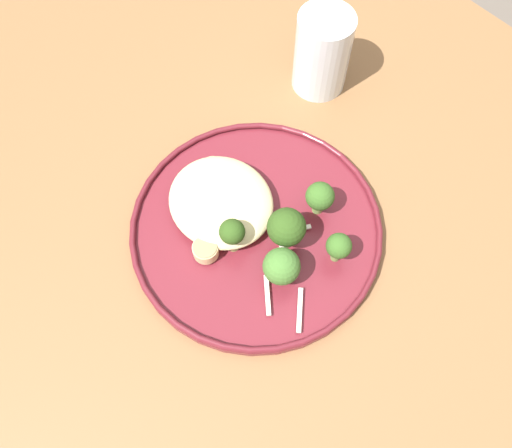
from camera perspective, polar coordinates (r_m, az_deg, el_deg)
ground at (r=1.33m, az=0.39°, el=-15.53°), size 6.00×6.00×0.00m
wooden_dining_table at (r=0.69m, az=0.72°, el=-5.63°), size 1.40×1.00×0.74m
dinner_plate at (r=0.62m, az=-0.00°, el=-0.46°), size 0.29×0.29×0.02m
noodle_bed at (r=0.62m, az=-4.05°, el=2.13°), size 0.13×0.11×0.03m
seared_scallop_tiny_bay at (r=0.65m, az=-4.59°, el=5.78°), size 0.03×0.03×0.01m
seared_scallop_tilted_round at (r=0.62m, az=-0.27°, el=2.21°), size 0.03×0.03×0.02m
seared_scallop_front_small at (r=0.60m, az=-5.36°, el=-2.73°), size 0.03×0.03×0.02m
seared_scallop_rear_pale at (r=0.62m, az=-6.29°, el=0.85°), size 0.03×0.03×0.02m
broccoli_floret_center_pile at (r=0.57m, az=2.72°, el=-4.54°), size 0.04×0.04×0.05m
broccoli_floret_right_tilted at (r=0.61m, az=6.77°, el=2.86°), size 0.03×0.03×0.05m
broccoli_floret_near_rim at (r=0.58m, az=-2.53°, el=-1.02°), size 0.03×0.03×0.05m
broccoli_floret_front_edge at (r=0.58m, az=3.24°, el=-0.43°), size 0.04×0.04×0.06m
broccoli_floret_beside_noodles at (r=0.58m, az=8.74°, el=-2.38°), size 0.03×0.03×0.05m
onion_sliver_curled_piece at (r=0.58m, az=4.64°, el=-9.07°), size 0.04×0.04×0.00m
onion_sliver_long_sliver at (r=0.58m, az=1.21°, el=-7.54°), size 0.04×0.03×0.00m
onion_sliver_short_strip at (r=0.60m, az=2.16°, el=-3.84°), size 0.02×0.04×0.00m
onion_sliver_pale_crescent at (r=0.61m, az=3.81°, el=-0.69°), size 0.03×0.04×0.00m
water_glass at (r=0.72m, az=6.95°, el=17.14°), size 0.07×0.07×0.11m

